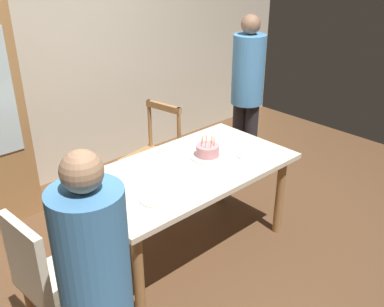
% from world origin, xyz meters
% --- Properties ---
extents(ground, '(6.40, 6.40, 0.00)m').
position_xyz_m(ground, '(0.00, 0.00, 0.00)').
color(ground, brown).
extents(back_wall, '(6.40, 0.10, 2.60)m').
position_xyz_m(back_wall, '(0.00, 1.85, 1.30)').
color(back_wall, beige).
rests_on(back_wall, ground).
extents(dining_table, '(1.67, 0.90, 0.75)m').
position_xyz_m(dining_table, '(0.00, 0.00, 0.66)').
color(dining_table, beige).
rests_on(dining_table, ground).
extents(birthday_cake, '(0.28, 0.28, 0.17)m').
position_xyz_m(birthday_cake, '(0.24, 0.03, 0.80)').
color(birthday_cake, silver).
rests_on(birthday_cake, dining_table).
extents(plate_near_celebrant, '(0.22, 0.22, 0.01)m').
position_xyz_m(plate_near_celebrant, '(-0.46, -0.20, 0.76)').
color(plate_near_celebrant, white).
rests_on(plate_near_celebrant, dining_table).
extents(plate_far_side, '(0.22, 0.22, 0.01)m').
position_xyz_m(plate_far_side, '(-0.08, 0.20, 0.76)').
color(plate_far_side, white).
rests_on(plate_far_side, dining_table).
extents(plate_near_guest, '(0.22, 0.22, 0.01)m').
position_xyz_m(plate_near_guest, '(0.50, -0.20, 0.76)').
color(plate_near_guest, white).
rests_on(plate_near_guest, dining_table).
extents(fork_near_celebrant, '(0.18, 0.03, 0.01)m').
position_xyz_m(fork_near_celebrant, '(-0.62, -0.20, 0.76)').
color(fork_near_celebrant, silver).
rests_on(fork_near_celebrant, dining_table).
extents(fork_far_side, '(0.18, 0.02, 0.01)m').
position_xyz_m(fork_far_side, '(-0.24, 0.20, 0.76)').
color(fork_far_side, silver).
rests_on(fork_far_side, dining_table).
extents(fork_near_guest, '(0.18, 0.02, 0.01)m').
position_xyz_m(fork_near_guest, '(0.34, -0.19, 0.76)').
color(fork_near_guest, silver).
rests_on(fork_near_guest, dining_table).
extents(chair_spindle_back, '(0.51, 0.51, 0.95)m').
position_xyz_m(chair_spindle_back, '(0.27, 0.78, 0.46)').
color(chair_spindle_back, '#9E7042').
rests_on(chair_spindle_back, ground).
extents(chair_upholstered, '(0.48, 0.47, 0.95)m').
position_xyz_m(chair_upholstered, '(-1.23, -0.15, 0.53)').
color(chair_upholstered, beige).
rests_on(chair_upholstered, ground).
extents(person_celebrant, '(0.32, 0.32, 1.57)m').
position_xyz_m(person_celebrant, '(-1.26, -0.79, 0.89)').
color(person_celebrant, '#262328').
rests_on(person_celebrant, ground).
extents(person_guest, '(0.32, 0.32, 1.69)m').
position_xyz_m(person_guest, '(1.31, 0.55, 0.96)').
color(person_guest, '#262328').
rests_on(person_guest, ground).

